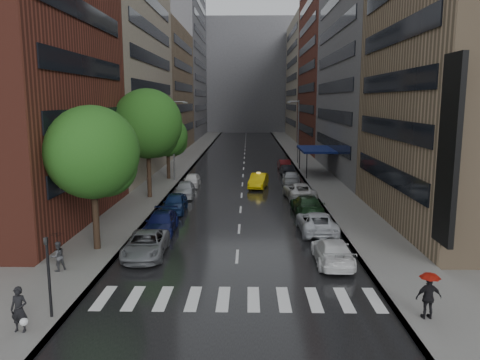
% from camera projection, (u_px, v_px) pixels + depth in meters
% --- Properties ---
extents(ground, '(220.00, 220.00, 0.00)m').
position_uv_depth(ground, '(235.00, 282.00, 23.67)').
color(ground, gray).
rests_on(ground, ground).
extents(road, '(14.00, 140.00, 0.01)m').
position_uv_depth(road, '(244.00, 159.00, 72.95)').
color(road, black).
rests_on(road, ground).
extents(sidewalk_left, '(4.00, 140.00, 0.15)m').
position_uv_depth(sidewalk_left, '(187.00, 159.00, 73.10)').
color(sidewalk_left, gray).
rests_on(sidewalk_left, ground).
extents(sidewalk_right, '(4.00, 140.00, 0.15)m').
position_uv_depth(sidewalk_right, '(302.00, 159.00, 72.78)').
color(sidewalk_right, gray).
rests_on(sidewalk_right, ground).
extents(crosswalk, '(13.15, 2.80, 0.01)m').
position_uv_depth(crosswalk, '(238.00, 299.00, 21.70)').
color(crosswalk, silver).
rests_on(crosswalk, ground).
extents(buildings_left, '(8.00, 108.00, 38.00)m').
position_uv_depth(buildings_left, '(156.00, 59.00, 79.18)').
color(buildings_left, maroon).
rests_on(buildings_left, ground).
extents(buildings_right, '(8.05, 109.10, 36.00)m').
position_uv_depth(buildings_right, '(336.00, 64.00, 76.75)').
color(buildings_right, '#937A5B').
rests_on(buildings_right, ground).
extents(building_far, '(40.00, 14.00, 32.00)m').
position_uv_depth(building_far, '(246.00, 76.00, 137.27)').
color(building_far, slate).
rests_on(building_far, ground).
extents(tree_near, '(5.56, 5.56, 8.86)m').
position_uv_depth(tree_near, '(92.00, 152.00, 27.65)').
color(tree_near, '#382619').
rests_on(tree_near, ground).
extents(tree_mid, '(6.40, 6.40, 10.20)m').
position_uv_depth(tree_mid, '(147.00, 124.00, 42.73)').
color(tree_mid, '#382619').
rests_on(tree_mid, ground).
extents(tree_far, '(4.61, 4.61, 7.35)m').
position_uv_depth(tree_far, '(168.00, 136.00, 53.41)').
color(tree_far, '#382619').
rests_on(tree_far, ground).
extents(taxi, '(2.35, 4.77, 1.51)m').
position_uv_depth(taxi, '(258.00, 181.00, 49.21)').
color(taxi, yellow).
rests_on(taxi, ground).
extents(parked_cars_left, '(2.53, 27.32, 1.54)m').
position_uv_depth(parked_cars_left, '(172.00, 207.00, 37.09)').
color(parked_cars_left, slate).
rests_on(parked_cars_left, ground).
extents(parked_cars_right, '(3.00, 41.10, 1.53)m').
position_uv_depth(parked_cars_right, '(302.00, 196.00, 41.61)').
color(parked_cars_right, white).
rests_on(parked_cars_right, ground).
extents(ped_bag_walker, '(0.70, 0.50, 1.83)m').
position_uv_depth(ped_bag_walker, '(19.00, 310.00, 18.21)').
color(ped_bag_walker, black).
rests_on(ped_bag_walker, sidewalk_left).
extents(ped_black_umbrella, '(0.98, 0.98, 2.09)m').
position_uv_depth(ped_black_umbrella, '(57.00, 248.00, 24.71)').
color(ped_black_umbrella, '#414245').
rests_on(ped_black_umbrella, sidewalk_left).
extents(ped_red_umbrella, '(1.10, 0.82, 2.01)m').
position_uv_depth(ped_red_umbrella, '(429.00, 292.00, 19.27)').
color(ped_red_umbrella, black).
rests_on(ped_red_umbrella, sidewalk_right).
extents(traffic_light, '(0.18, 0.15, 3.45)m').
position_uv_depth(traffic_light, '(48.00, 269.00, 19.27)').
color(traffic_light, black).
rests_on(traffic_light, sidewalk_left).
extents(street_lamp_left, '(1.74, 0.22, 9.00)m').
position_uv_depth(street_lamp_left, '(174.00, 138.00, 52.55)').
color(street_lamp_left, gray).
rests_on(street_lamp_left, sidewalk_left).
extents(street_lamp_right, '(1.74, 0.22, 9.00)m').
position_uv_depth(street_lamp_right, '(298.00, 130.00, 67.06)').
color(street_lamp_right, gray).
rests_on(street_lamp_right, sidewalk_right).
extents(awning, '(4.00, 8.00, 3.12)m').
position_uv_depth(awning, '(316.00, 149.00, 57.48)').
color(awning, navy).
rests_on(awning, sidewalk_right).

